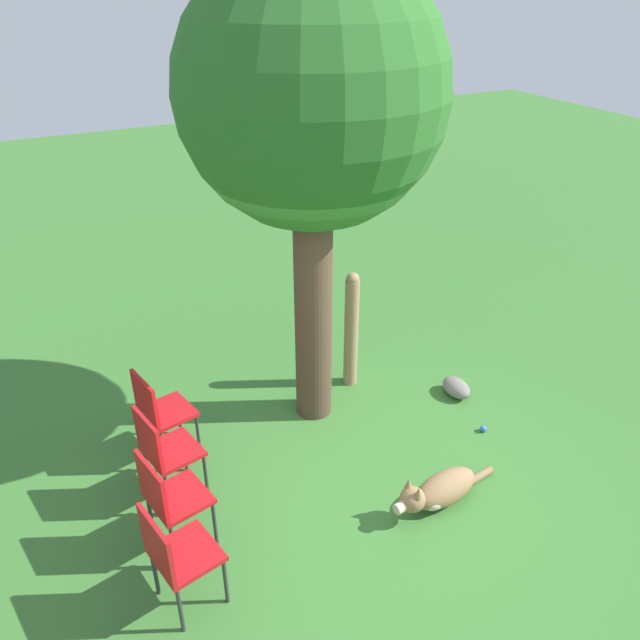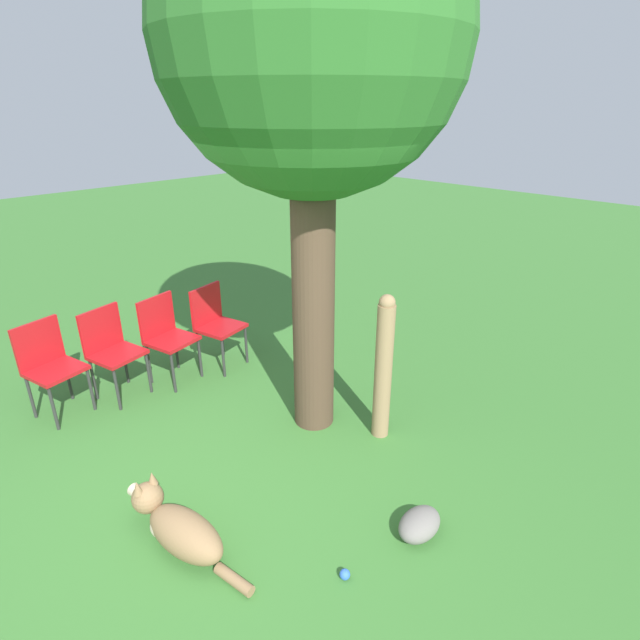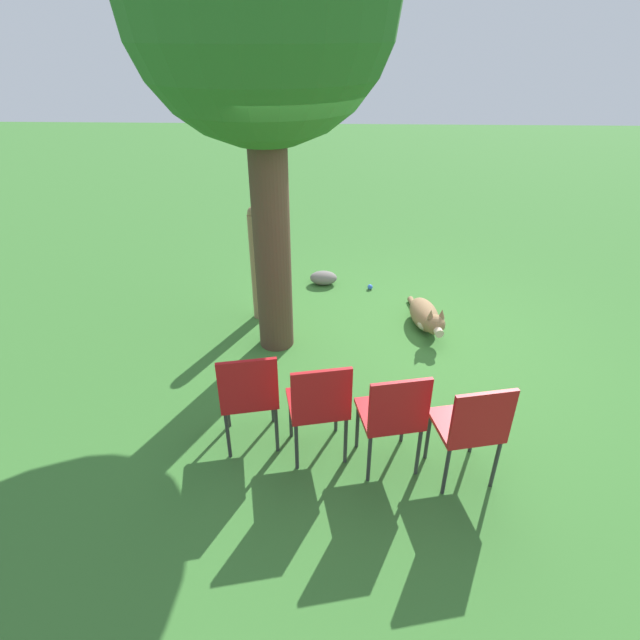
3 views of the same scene
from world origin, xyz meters
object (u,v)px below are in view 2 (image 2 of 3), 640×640
object	(u,v)px
red_chair_0	(49,362)
red_chair_2	(166,332)
dog	(178,527)
red_chair_1	(111,346)
red_chair_3	(215,320)
tennis_ball	(345,574)
fence_post	(383,367)
oak_tree	(312,45)

from	to	relation	value
red_chair_0	red_chair_2	distance (m)	1.11
dog	red_chair_1	size ratio (longest dim) A/B	1.25
red_chair_3	tennis_ball	distance (m)	3.15
fence_post	red_chair_3	xyz separation A→B (m)	(-2.14, -0.25, -0.14)
red_chair_0	red_chair_3	bearing A→B (deg)	67.26
oak_tree	fence_post	distance (m)	2.51
oak_tree	dog	size ratio (longest dim) A/B	3.74
red_chair_3	red_chair_2	bearing A→B (deg)	-112.74
oak_tree	red_chair_2	world-z (taller)	oak_tree
dog	tennis_ball	size ratio (longest dim) A/B	16.85
red_chair_0	red_chair_3	distance (m)	1.66
oak_tree	red_chair_3	size ratio (longest dim) A/B	4.68
red_chair_2	fence_post	bearing A→B (deg)	7.16
red_chair_3	tennis_ball	bearing A→B (deg)	-32.94
dog	red_chair_2	bearing A→B (deg)	-37.04
oak_tree	fence_post	world-z (taller)	oak_tree
dog	red_chair_2	xyz separation A→B (m)	(-2.03, 1.13, 0.39)
fence_post	red_chair_0	distance (m)	3.08
oak_tree	red_chair_3	distance (m)	3.01
tennis_ball	red_chair_1	bearing A→B (deg)	179.90
dog	tennis_ball	bearing A→B (deg)	-157.25
red_chair_2	red_chair_3	distance (m)	0.55
red_chair_2	tennis_ball	distance (m)	3.10
fence_post	red_chair_2	distance (m)	2.38
dog	fence_post	xyz separation A→B (m)	(0.21, 1.92, 0.53)
red_chair_2	tennis_ball	bearing A→B (deg)	-22.69
fence_post	tennis_ball	world-z (taller)	fence_post
red_chair_3	red_chair_0	bearing A→B (deg)	-112.74
red_chair_2	oak_tree	bearing A→B (deg)	5.30
red_chair_0	red_chair_2	world-z (taller)	same
red_chair_0	red_chair_2	size ratio (longest dim) A/B	1.00
red_chair_1	red_chair_3	bearing A→B (deg)	67.26
red_chair_3	oak_tree	bearing A→B (deg)	-12.94
oak_tree	dog	xyz separation A→B (m)	(0.37, -1.66, -2.96)
oak_tree	fence_post	size ratio (longest dim) A/B	3.19
dog	red_chair_3	bearing A→B (deg)	-48.88
red_chair_0	red_chair_1	size ratio (longest dim) A/B	1.00
tennis_ball	fence_post	bearing A→B (deg)	119.96
red_chair_0	fence_post	bearing A→B (deg)	25.32
red_chair_0	tennis_ball	size ratio (longest dim) A/B	13.44
dog	red_chair_0	xyz separation A→B (m)	(-2.23, 0.04, 0.39)
red_chair_1	red_chair_2	size ratio (longest dim) A/B	1.00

